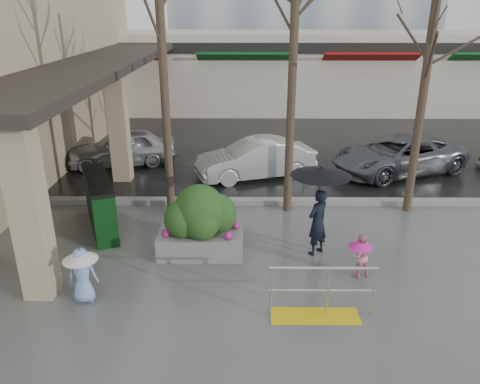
{
  "coord_description": "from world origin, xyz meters",
  "views": [
    {
      "loc": [
        0.01,
        -8.25,
        5.2
      ],
      "look_at": [
        -0.08,
        1.62,
        1.3
      ],
      "focal_mm": 35.0,
      "sensor_mm": 36.0,
      "label": 1
    }
  ],
  "objects_px": {
    "car_a": "(121,148)",
    "tree_midwest": "(295,6)",
    "planter": "(201,222)",
    "tree_west": "(160,13)",
    "car_c": "(398,155)",
    "car_b": "(256,159)",
    "tree_mideast": "(433,23)",
    "news_boxes": "(100,203)",
    "child_blue": "(82,270)",
    "handrail": "(319,299)",
    "child_pink": "(360,253)",
    "woman": "(319,198)"
  },
  "relations": [
    {
      "from": "car_a",
      "to": "tree_midwest",
      "type": "bearing_deg",
      "value": 39.17
    },
    {
      "from": "planter",
      "to": "tree_west",
      "type": "bearing_deg",
      "value": 113.07
    },
    {
      "from": "car_c",
      "to": "car_b",
      "type": "bearing_deg",
      "value": -106.52
    },
    {
      "from": "tree_mideast",
      "to": "car_a",
      "type": "relative_size",
      "value": 1.76
    },
    {
      "from": "tree_midwest",
      "to": "planter",
      "type": "relative_size",
      "value": 3.7
    },
    {
      "from": "tree_midwest",
      "to": "car_b",
      "type": "height_order",
      "value": "tree_midwest"
    },
    {
      "from": "car_a",
      "to": "car_b",
      "type": "relative_size",
      "value": 0.97
    },
    {
      "from": "tree_midwest",
      "to": "news_boxes",
      "type": "xyz_separation_m",
      "value": [
        -4.77,
        -1.2,
        -4.56
      ]
    },
    {
      "from": "tree_west",
      "to": "car_c",
      "type": "bearing_deg",
      "value": 23.73
    },
    {
      "from": "tree_mideast",
      "to": "child_blue",
      "type": "bearing_deg",
      "value": -149.98
    },
    {
      "from": "child_blue",
      "to": "car_a",
      "type": "xyz_separation_m",
      "value": [
        -1.3,
        8.25,
        -0.03
      ]
    },
    {
      "from": "handrail",
      "to": "child_pink",
      "type": "height_order",
      "value": "handrail"
    },
    {
      "from": "tree_midwest",
      "to": "woman",
      "type": "height_order",
      "value": "tree_midwest"
    },
    {
      "from": "tree_west",
      "to": "child_pink",
      "type": "height_order",
      "value": "tree_west"
    },
    {
      "from": "handrail",
      "to": "news_boxes",
      "type": "xyz_separation_m",
      "value": [
        -4.93,
        3.6,
        0.3
      ]
    },
    {
      "from": "child_blue",
      "to": "news_boxes",
      "type": "xyz_separation_m",
      "value": [
        -0.57,
        3.14,
        0.01
      ]
    },
    {
      "from": "child_pink",
      "to": "car_c",
      "type": "bearing_deg",
      "value": -127.34
    },
    {
      "from": "tree_mideast",
      "to": "car_c",
      "type": "distance_m",
      "value": 5.31
    },
    {
      "from": "child_pink",
      "to": "child_blue",
      "type": "height_order",
      "value": "child_blue"
    },
    {
      "from": "car_b",
      "to": "child_blue",
      "type": "bearing_deg",
      "value": -44.31
    },
    {
      "from": "handrail",
      "to": "woman",
      "type": "height_order",
      "value": "woman"
    },
    {
      "from": "child_blue",
      "to": "car_a",
      "type": "height_order",
      "value": "car_a"
    },
    {
      "from": "child_blue",
      "to": "car_c",
      "type": "height_order",
      "value": "car_c"
    },
    {
      "from": "tree_west",
      "to": "news_boxes",
      "type": "relative_size",
      "value": 2.79
    },
    {
      "from": "car_a",
      "to": "car_c",
      "type": "distance_m",
      "value": 9.48
    },
    {
      "from": "news_boxes",
      "to": "car_c",
      "type": "xyz_separation_m",
      "value": [
        8.72,
        4.34,
        -0.05
      ]
    },
    {
      "from": "planter",
      "to": "news_boxes",
      "type": "xyz_separation_m",
      "value": [
        -2.62,
        1.28,
        -0.11
      ]
    },
    {
      "from": "tree_mideast",
      "to": "woman",
      "type": "relative_size",
      "value": 3.1
    },
    {
      "from": "news_boxes",
      "to": "car_c",
      "type": "relative_size",
      "value": 0.54
    },
    {
      "from": "handrail",
      "to": "tree_west",
      "type": "distance_m",
      "value": 7.52
    },
    {
      "from": "tree_midwest",
      "to": "car_b",
      "type": "xyz_separation_m",
      "value": [
        -0.82,
        2.65,
        -4.6
      ]
    },
    {
      "from": "child_blue",
      "to": "car_c",
      "type": "relative_size",
      "value": 0.24
    },
    {
      "from": "news_boxes",
      "to": "car_b",
      "type": "distance_m",
      "value": 5.51
    },
    {
      "from": "car_b",
      "to": "car_c",
      "type": "distance_m",
      "value": 4.79
    },
    {
      "from": "child_pink",
      "to": "car_b",
      "type": "distance_m",
      "value": 6.37
    },
    {
      "from": "tree_west",
      "to": "woman",
      "type": "height_order",
      "value": "tree_west"
    },
    {
      "from": "tree_midwest",
      "to": "car_c",
      "type": "xyz_separation_m",
      "value": [
        3.95,
        3.14,
        -4.6
      ]
    },
    {
      "from": "handrail",
      "to": "tree_west",
      "type": "height_order",
      "value": "tree_west"
    },
    {
      "from": "planter",
      "to": "car_c",
      "type": "height_order",
      "value": "planter"
    },
    {
      "from": "woman",
      "to": "child_blue",
      "type": "xyz_separation_m",
      "value": [
        -4.65,
        -1.89,
        -0.7
      ]
    },
    {
      "from": "woman",
      "to": "car_b",
      "type": "bearing_deg",
      "value": -118.58
    },
    {
      "from": "car_c",
      "to": "tree_midwest",
      "type": "bearing_deg",
      "value": -73.96
    },
    {
      "from": "handrail",
      "to": "child_blue",
      "type": "relative_size",
      "value": 1.72
    },
    {
      "from": "tree_mideast",
      "to": "planter",
      "type": "bearing_deg",
      "value": -155.56
    },
    {
      "from": "handrail",
      "to": "car_c",
      "type": "distance_m",
      "value": 8.81
    },
    {
      "from": "tree_west",
      "to": "car_b",
      "type": "relative_size",
      "value": 1.78
    },
    {
      "from": "child_blue",
      "to": "news_boxes",
      "type": "bearing_deg",
      "value": -83.29
    },
    {
      "from": "child_pink",
      "to": "car_a",
      "type": "relative_size",
      "value": 0.25
    },
    {
      "from": "handrail",
      "to": "car_c",
      "type": "xyz_separation_m",
      "value": [
        3.79,
        7.94,
        0.25
      ]
    },
    {
      "from": "tree_west",
      "to": "planter",
      "type": "xyz_separation_m",
      "value": [
        1.05,
        -2.47,
        -4.3
      ]
    }
  ]
}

